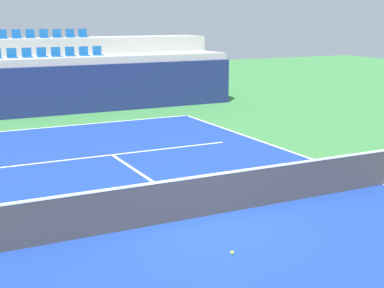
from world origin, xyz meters
TOP-DOWN VIEW (x-y plane):
  - ground_plane at (0.00, 0.00)m, footprint 80.00×80.00m
  - court_surface at (0.00, 0.00)m, footprint 11.00×24.00m
  - baseline_far at (0.00, 11.95)m, footprint 11.00×0.10m
  - sideline_right at (5.45, 0.00)m, footprint 0.10×24.00m
  - service_line_far at (0.00, 6.40)m, footprint 8.26×0.10m
  - centre_service_line at (0.00, 3.20)m, footprint 0.10×6.40m
  - back_wall at (0.00, 14.73)m, footprint 18.39×0.30m
  - stands_tier_lower at (0.00, 16.08)m, footprint 18.39×2.40m
  - stands_tier_upper at (0.00, 18.48)m, footprint 18.39×2.40m
  - seating_row_lower at (-0.00, 16.18)m, footprint 5.83×0.44m
  - seating_row_upper at (-0.00, 18.58)m, footprint 5.83×0.44m
  - tennis_net at (0.00, 0.00)m, footprint 11.08×0.08m
  - tennis_ball_0 at (-0.51, -2.06)m, footprint 0.07×0.07m

SIDE VIEW (x-z plane):
  - ground_plane at x=0.00m, z-range 0.00..0.00m
  - court_surface at x=0.00m, z-range 0.00..0.01m
  - baseline_far at x=0.00m, z-range 0.01..0.01m
  - sideline_right at x=5.45m, z-range 0.01..0.01m
  - service_line_far at x=0.00m, z-range 0.01..0.01m
  - centre_service_line at x=0.00m, z-range 0.01..0.01m
  - tennis_ball_0 at x=-0.51m, z-range 0.01..0.08m
  - tennis_net at x=0.00m, z-range -0.03..1.04m
  - back_wall at x=0.00m, z-range 0.00..2.22m
  - stands_tier_lower at x=0.00m, z-range 0.00..2.55m
  - stands_tier_upper at x=0.00m, z-range 0.00..3.34m
  - seating_row_lower at x=0.00m, z-range 2.46..2.90m
  - seating_row_upper at x=0.00m, z-range 3.24..3.68m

